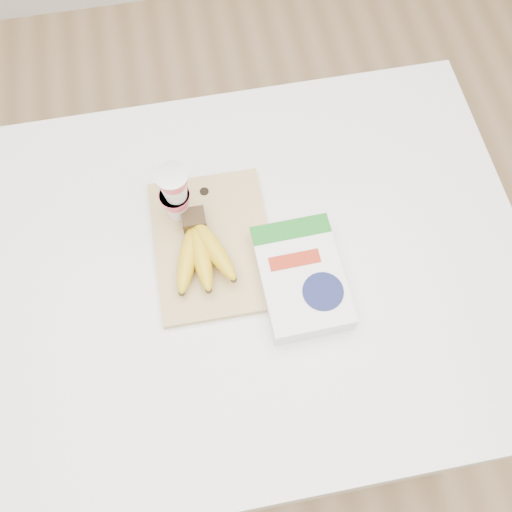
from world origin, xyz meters
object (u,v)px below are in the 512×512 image
Objects in this scene: bananas at (200,251)px; cutting_board at (213,244)px; cereal_box at (301,277)px; table at (218,342)px; yogurt_stack at (175,193)px.

cutting_board is at bearing 43.62° from bananas.
cutting_board is 1.36× the size of cereal_box.
cutting_board is (0.03, 0.06, 0.52)m from table.
bananas is 0.21m from cereal_box.
cereal_box reaches higher than table.
yogurt_stack reaches higher than cereal_box.
table is 7.20× the size of bananas.
bananas is 0.13m from yogurt_stack.
table is at bearing -116.28° from cutting_board.
table is 5.64× the size of cereal_box.
bananas reaches higher than cutting_board.
cereal_box is at bearing -41.62° from yogurt_stack.
cereal_box is (0.19, -0.09, -0.01)m from bananas.
bananas is at bearing -135.67° from cutting_board.
table is 0.58m from cereal_box.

